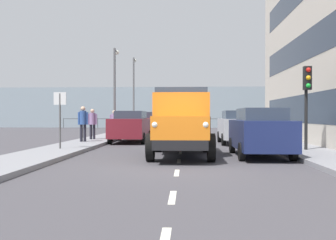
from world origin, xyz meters
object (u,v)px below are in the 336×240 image
Objects in this scene: pedestrian_couple_b at (114,121)px; car_maroon_oppositeside_0 at (131,126)px; traffic_light_near at (307,89)px; lamp_post_far at (134,87)px; pedestrian_near_railing at (92,121)px; lamp_post_promenade at (115,83)px; pedestrian_in_dark_coat at (83,121)px; truck_vintage_orange at (181,124)px; street_sign at (60,110)px; car_navy_kerbside_near at (260,132)px; car_silver_kerbside_1 at (237,127)px; car_red_oppositeside_1 at (143,124)px.

car_maroon_oppositeside_0 is at bearing 121.97° from pedestrian_couple_b.
traffic_light_near is (-7.70, 5.85, 1.58)m from car_maroon_oppositeside_0.
lamp_post_far is at bearing -64.90° from traffic_light_near.
pedestrian_near_railing is at bearing 66.57° from pedestrian_couple_b.
traffic_light_near is 0.54× the size of lamp_post_promenade.
pedestrian_in_dark_coat is 10.77m from traffic_light_near.
truck_vintage_orange is 22.67m from lamp_post_far.
car_maroon_oppositeside_0 is 0.65× the size of lamp_post_far.
lamp_post_far is 3.02× the size of street_sign.
traffic_light_near is (-2.02, -1.19, 1.58)m from car_navy_kerbside_near.
lamp_post_far reaches higher than car_silver_kerbside_1.
street_sign is at bearing 80.24° from car_red_oppositeside_1.
pedestrian_in_dark_coat is at bearing 90.39° from pedestrian_near_railing.
car_red_oppositeside_1 is 1.90× the size of street_sign.
car_silver_kerbside_1 is (-0.00, -6.11, -0.00)m from car_navy_kerbside_near.
pedestrian_in_dark_coat is at bearing -47.61° from truck_vintage_orange.
pedestrian_couple_b is at bearing 69.29° from car_red_oppositeside_1.
traffic_light_near reaches higher than pedestrian_couple_b.
car_navy_kerbside_near is at bearing 114.05° from car_red_oppositeside_1.
car_navy_kerbside_near is at bearing 128.91° from car_maroon_oppositeside_0.
pedestrian_in_dark_coat reaches higher than pedestrian_couple_b.
pedestrian_in_dark_coat is at bearing -22.68° from traffic_light_near.
car_silver_kerbside_1 is at bearing -90.00° from car_navy_kerbside_near.
lamp_post_promenade is (4.72, -12.22, 2.53)m from truck_vintage_orange.
car_red_oppositeside_1 is at bearing -157.26° from lamp_post_promenade.
truck_vintage_orange is 1.76× the size of traffic_light_near.
lamp_post_promenade is (1.82, -4.93, 2.82)m from car_maroon_oppositeside_0.
pedestrian_near_railing is 5.99m from street_sign.
truck_vintage_orange is 0.95× the size of lamp_post_promenade.
car_maroon_oppositeside_0 is at bearing -9.27° from car_silver_kerbside_1.
traffic_light_near is (-9.04, 8.00, 1.36)m from pedestrian_couple_b.
traffic_light_near is (-9.88, 6.06, 1.33)m from pedestrian_near_railing.
car_red_oppositeside_1 is at bearing -106.28° from pedestrian_in_dark_coat.
lamp_post_promenade is (-0.36, -4.72, 2.57)m from pedestrian_near_railing.
street_sign reaches higher than car_silver_kerbside_1.
car_navy_kerbside_near and car_red_oppositeside_1 have the same top height.
street_sign is (0.15, 10.68, -2.03)m from lamp_post_promenade.
lamp_post_far is at bearing -89.47° from lamp_post_promenade.
car_red_oppositeside_1 is at bearing 102.01° from lamp_post_far.
pedestrian_couple_b is at bearing 99.75° from lamp_post_promenade.
lamp_post_promenade reaches higher than pedestrian_near_railing.
truck_vintage_orange is 10.34m from pedestrian_couple_b.
car_maroon_oppositeside_0 is 1.38× the size of traffic_light_near.
pedestrian_near_railing is (7.87, -7.25, 0.25)m from car_navy_kerbside_near.
pedestrian_near_railing is (2.18, -0.21, 0.25)m from car_maroon_oppositeside_0.
pedestrian_near_railing is at bearing -87.96° from street_sign.
pedestrian_in_dark_coat is (5.07, -5.55, 0.03)m from truck_vintage_orange.
lamp_post_far reaches higher than car_navy_kerbside_near.
pedestrian_in_dark_coat reaches higher than car_navy_kerbside_near.
pedestrian_near_railing is at bearing 85.62° from lamp_post_promenade.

